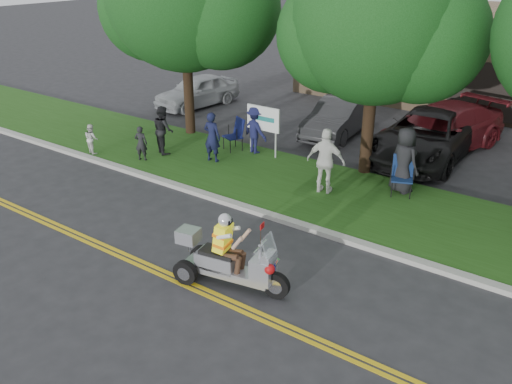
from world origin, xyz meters
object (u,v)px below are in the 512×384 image
Objects in this scene: parked_car_far_left at (197,91)px; parked_car_right at (441,129)px; parked_car_mid at (427,136)px; spectator_adult_mid at (163,130)px; trike_scooter at (227,261)px; lawn_chair_a at (236,132)px; lawn_chair_b at (403,173)px; spectator_adult_right at (326,161)px; parked_car_left at (339,117)px; spectator_adult_left at (212,137)px.

parked_car_far_left is 10.66m from parked_car_right.
parked_car_mid is at bearing -81.45° from parked_car_right.
parked_car_right is (7.37, 5.90, -0.12)m from spectator_adult_mid.
spectator_adult_mid is at bearing 133.02° from trike_scooter.
lawn_chair_b is (5.98, -0.20, 0.00)m from lawn_chair_a.
parked_car_far_left is at bearing -39.55° from spectator_adult_right.
parked_car_far_left is (-9.84, 10.27, 0.12)m from trike_scooter.
trike_scooter is 10.60m from parked_car_left.
trike_scooter is 8.16m from spectator_adult_mid.
spectator_adult_left is at bearing -37.76° from parked_car_far_left.
parked_car_right is (0.15, 1.01, 0.01)m from parked_car_mid.
spectator_adult_mid is (-1.83, -0.34, -0.01)m from spectator_adult_left.
spectator_adult_left is (0.05, -1.32, 0.19)m from lawn_chair_a.
parked_car_left reaches higher than lawn_chair_a.
parked_car_mid is (10.50, -0.54, 0.08)m from parked_car_far_left.
lawn_chair_a is 0.27× the size of parked_car_far_left.
spectator_adult_mid reaches higher than parked_car_right.
parked_car_mid reaches higher than parked_car_far_left.
parked_car_far_left is at bearing -31.26° from spectator_adult_mid.
trike_scooter is at bearing -29.04° from lawn_chair_a.
trike_scooter is at bearing 125.15° from spectator_adult_left.
lawn_chair_a is at bearing 115.81° from trike_scooter.
parked_car_mid is at bearing -118.31° from spectator_adult_mid.
spectator_adult_mid is 0.30× the size of parked_car_right.
lawn_chair_b is 0.27× the size of parked_car_far_left.
spectator_adult_mid is (-7.76, -1.46, 0.18)m from lawn_chair_b.
spectator_adult_left is 1.01× the size of spectator_adult_mid.
spectator_adult_left reaches higher than parked_car_mid.
lawn_chair_b is 7.90m from spectator_adult_mid.
spectator_adult_mid is at bearing 168.65° from lawn_chair_b.
spectator_adult_mid is 9.44m from parked_car_right.
parked_car_right is (10.65, 0.47, 0.09)m from parked_car_far_left.
lawn_chair_b is at bearing -141.79° from spectator_adult_mid.
trike_scooter is 1.56× the size of spectator_adult_mid.
spectator_adult_left reaches higher than lawn_chair_a.
spectator_adult_right reaches higher than lawn_chair_b.
trike_scooter reaches higher than lawn_chair_a.
parked_car_right is (3.65, 0.52, 0.09)m from parked_car_left.
spectator_adult_left is 7.85m from parked_car_right.
trike_scooter reaches higher than parked_car_far_left.
lawn_chair_b is 0.20× the size of parked_car_right.
lawn_chair_a is 0.67× the size of spectator_adult_left.
spectator_adult_mid is at bearing -51.74° from parked_car_far_left.
spectator_adult_right is 4.79m from parked_car_mid.
parked_car_far_left is (-9.26, 5.16, -0.34)m from spectator_adult_right.
trike_scooter is at bearing -77.45° from parked_car_right.
spectator_adult_right is (5.98, 0.27, 0.13)m from spectator_adult_mid.
trike_scooter is 0.60× the size of parked_car_left.
parked_car_mid is (5.44, 3.23, 0.06)m from lawn_chair_a.
parked_car_left is (-2.84, 10.22, 0.12)m from trike_scooter.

